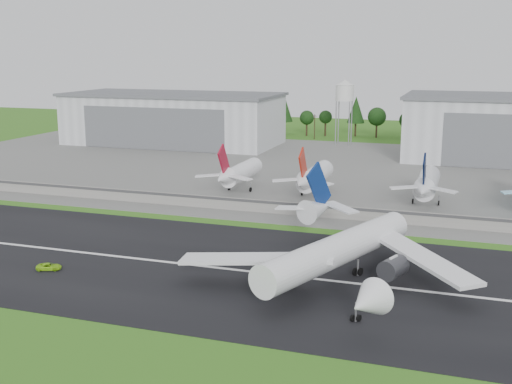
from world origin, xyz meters
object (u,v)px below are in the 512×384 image
(parked_jet_red_a, at_px, (238,173))
(parked_jet_red_b, at_px, (313,177))
(parked_jet_navy, at_px, (426,184))
(main_airliner, at_px, (338,257))
(ground_vehicle, at_px, (49,267))

(parked_jet_red_a, relative_size, parked_jet_red_b, 1.00)
(parked_jet_red_a, distance_m, parked_jet_navy, 55.11)
(parked_jet_red_b, bearing_deg, parked_jet_red_a, -179.93)
(parked_jet_red_a, bearing_deg, parked_jet_navy, 0.04)
(parked_jet_red_b, bearing_deg, main_airliner, -72.55)
(main_airliner, relative_size, parked_jet_navy, 1.83)
(ground_vehicle, relative_size, parked_jet_red_a, 0.15)
(main_airliner, xyz_separation_m, parked_jet_navy, (10.97, 66.98, 1.32))
(main_airliner, relative_size, parked_jet_red_a, 1.83)
(main_airliner, distance_m, ground_vehicle, 56.08)
(ground_vehicle, height_order, parked_jet_navy, parked_jet_navy)
(parked_jet_navy, bearing_deg, parked_jet_red_b, -179.98)
(main_airliner, xyz_separation_m, parked_jet_red_a, (-44.14, 66.93, 1.08))
(parked_jet_red_a, distance_m, parked_jet_red_b, 23.10)
(ground_vehicle, xyz_separation_m, parked_jet_red_b, (33.74, 78.19, 5.37))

